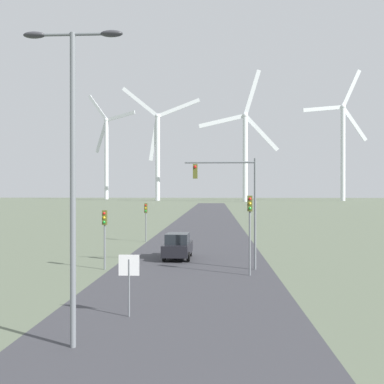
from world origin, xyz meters
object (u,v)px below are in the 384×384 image
traffic_light_post_near_left (105,226)px  wind_turbine_center (245,146)px  streetlamp (73,149)px  car_approaching (178,246)px  wind_turbine_left (158,147)px  traffic_light_mast_overhead (232,191)px  wind_turbine_far_left (106,150)px  traffic_light_post_near_right (250,217)px  wind_turbine_right (343,143)px  traffic_light_post_mid_left (146,214)px  stop_sign_near (129,273)px

traffic_light_post_near_left → wind_turbine_center: bearing=83.4°
streetlamp → car_approaching: (1.73, 18.15, -5.24)m
wind_turbine_center → wind_turbine_left: bearing=156.0°
traffic_light_mast_overhead → wind_turbine_far_left: bearing=105.7°
traffic_light_post_near_right → wind_turbine_right: bearing=72.9°
traffic_light_post_near_right → wind_turbine_left: wind_turbine_left is taller
traffic_light_post_near_left → wind_turbine_right: bearing=70.4°
traffic_light_post_mid_left → traffic_light_mast_overhead: traffic_light_mast_overhead is taller
wind_turbine_far_left → wind_turbine_right: (122.23, -32.55, 0.14)m
wind_turbine_right → stop_sign_near: bearing=-107.8°
traffic_light_post_near_left → wind_turbine_far_left: wind_turbine_far_left is taller
traffic_light_post_mid_left → wind_turbine_left: wind_turbine_left is taller
traffic_light_post_near_left → traffic_light_post_near_right: 8.93m
wind_turbine_far_left → wind_turbine_center: size_ratio=1.02×
streetlamp → wind_turbine_center: bearing=84.6°
car_approaching → wind_turbine_left: (-25.54, 186.95, 25.43)m
stop_sign_near → wind_turbine_right: 212.12m
traffic_light_post_near_right → wind_turbine_far_left: 234.34m
wind_turbine_left → streetlamp: bearing=-83.4°
wind_turbine_center → wind_turbine_right: bearing=19.9°
streetlamp → wind_turbine_center: wind_turbine_center is taller
traffic_light_post_near_left → wind_turbine_center: (20.13, 173.02, 21.85)m
wind_turbine_left → wind_turbine_right: wind_turbine_right is taller
wind_turbine_right → car_approaching: bearing=-108.9°
wind_turbine_far_left → wind_turbine_right: wind_turbine_right is taller
traffic_light_post_near_left → traffic_light_mast_overhead: size_ratio=0.53×
traffic_light_post_near_right → wind_turbine_right: size_ratio=0.07×
stop_sign_near → wind_turbine_right: size_ratio=0.04×
traffic_light_post_mid_left → wind_turbine_right: bearing=68.9°
streetlamp → wind_turbine_right: bearing=72.2°
streetlamp → wind_turbine_left: bearing=96.6°
traffic_light_post_mid_left → wind_turbine_center: size_ratio=0.06×
streetlamp → traffic_light_mast_overhead: size_ratio=1.43×
traffic_light_post_mid_left → car_approaching: traffic_light_post_mid_left is taller
streetlamp → traffic_light_post_near_left: (-2.40, 13.61, -3.47)m
wind_turbine_center → car_approaching: bearing=-95.4°
traffic_light_post_near_left → traffic_light_post_mid_left: bearing=89.1°
traffic_light_post_mid_left → wind_turbine_center: bearing=82.8°
car_approaching → wind_turbine_right: 198.16m
traffic_light_mast_overhead → wind_turbine_right: bearing=72.5°
stop_sign_near → wind_turbine_far_left: bearing=104.0°
stop_sign_near → traffic_light_post_near_left: size_ratio=0.66×
traffic_light_mast_overhead → wind_turbine_far_left: (-62.33, 222.36, 22.82)m
streetlamp → wind_turbine_center: (17.73, 186.64, 18.38)m
traffic_light_post_near_left → wind_turbine_right: size_ratio=0.06×
wind_turbine_far_left → traffic_light_post_mid_left: bearing=-75.3°
wind_turbine_left → wind_turbine_center: 45.49m
wind_turbine_left → wind_turbine_center: (41.53, -18.46, -1.82)m
car_approaching → wind_turbine_center: size_ratio=0.07×
stop_sign_near → wind_turbine_center: 185.38m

